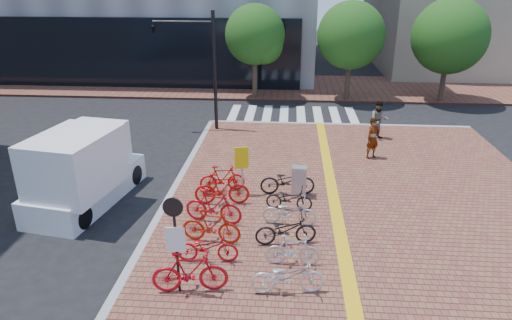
# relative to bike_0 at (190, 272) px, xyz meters

# --- Properties ---
(ground) EXTENTS (120.00, 120.00, 0.00)m
(ground) POSITION_rel_bike_0_xyz_m (2.08, 2.64, -0.73)
(ground) COLOR black
(ground) RESTS_ON ground
(kerb_north) EXTENTS (14.00, 0.25, 0.15)m
(kerb_north) POSITION_rel_bike_0_xyz_m (5.08, 14.64, -0.65)
(kerb_north) COLOR gray
(kerb_north) RESTS_ON ground
(far_sidewalk) EXTENTS (70.00, 8.00, 0.15)m
(far_sidewalk) POSITION_rel_bike_0_xyz_m (2.08, 23.64, -0.65)
(far_sidewalk) COLOR brown
(far_sidewalk) RESTS_ON ground
(crosswalk) EXTENTS (7.50, 4.00, 0.01)m
(crosswalk) POSITION_rel_bike_0_xyz_m (2.58, 16.64, -0.72)
(crosswalk) COLOR silver
(crosswalk) RESTS_ON ground
(street_trees) EXTENTS (16.20, 4.60, 6.35)m
(street_trees) POSITION_rel_bike_0_xyz_m (7.12, 20.10, 3.37)
(street_trees) COLOR #38281E
(street_trees) RESTS_ON far_sidewalk
(bike_0) EXTENTS (1.98, 0.81, 1.16)m
(bike_0) POSITION_rel_bike_0_xyz_m (0.00, 0.00, 0.00)
(bike_0) COLOR red
(bike_0) RESTS_ON sidewalk
(bike_1) EXTENTS (1.76, 0.68, 0.91)m
(bike_1) POSITION_rel_bike_0_xyz_m (0.20, 1.34, -0.12)
(bike_1) COLOR red
(bike_1) RESTS_ON sidewalk
(bike_2) EXTENTS (1.85, 0.71, 1.08)m
(bike_2) POSITION_rel_bike_0_xyz_m (0.15, 2.36, -0.04)
(bike_2) COLOR #B71F0D
(bike_2) RESTS_ON sidewalk
(bike_3) EXTENTS (1.98, 0.88, 1.15)m
(bike_3) POSITION_rel_bike_0_xyz_m (0.02, 3.52, -0.00)
(bike_3) COLOR red
(bike_3) RESTS_ON sidewalk
(bike_4) EXTENTS (1.97, 0.74, 1.16)m
(bike_4) POSITION_rel_bike_0_xyz_m (0.11, 4.84, -0.00)
(bike_4) COLOR red
(bike_4) RESTS_ON sidewalk
(bike_5) EXTENTS (1.74, 0.80, 1.01)m
(bike_5) POSITION_rel_bike_0_xyz_m (-0.03, 5.89, -0.07)
(bike_5) COLOR red
(bike_5) RESTS_ON sidewalk
(bike_6) EXTENTS (1.95, 0.89, 0.99)m
(bike_6) POSITION_rel_bike_0_xyz_m (2.46, 0.13, -0.08)
(bike_6) COLOR silver
(bike_6) RESTS_ON sidewalk
(bike_7) EXTENTS (1.55, 0.45, 0.93)m
(bike_7) POSITION_rel_bike_0_xyz_m (2.59, 1.36, -0.11)
(bike_7) COLOR silver
(bike_7) RESTS_ON sidewalk
(bike_8) EXTENTS (1.93, 0.96, 0.97)m
(bike_8) POSITION_rel_bike_0_xyz_m (2.38, 2.41, -0.10)
(bike_8) COLOR black
(bike_8) RESTS_ON sidewalk
(bike_9) EXTENTS (1.78, 0.69, 0.92)m
(bike_9) POSITION_rel_bike_0_xyz_m (2.48, 3.58, -0.12)
(bike_9) COLOR silver
(bike_9) RESTS_ON sidewalk
(bike_10) EXTENTS (1.63, 0.69, 0.84)m
(bike_10) POSITION_rel_bike_0_xyz_m (2.46, 4.60, -0.16)
(bike_10) COLOR black
(bike_10) RESTS_ON sidewalk
(bike_11) EXTENTS (2.05, 0.85, 1.05)m
(bike_11) POSITION_rel_bike_0_xyz_m (2.39, 5.81, -0.05)
(bike_11) COLOR black
(bike_11) RESTS_ON sidewalk
(pedestrian_a) EXTENTS (0.79, 0.71, 1.82)m
(pedestrian_a) POSITION_rel_bike_0_xyz_m (6.06, 9.71, 0.33)
(pedestrian_a) COLOR gray
(pedestrian_a) RESTS_ON sidewalk
(pedestrian_b) EXTENTS (0.98, 0.80, 1.89)m
(pedestrian_b) POSITION_rel_bike_0_xyz_m (6.76, 12.37, 0.37)
(pedestrian_b) COLOR #505765
(pedestrian_b) RESTS_ON sidewalk
(utility_box) EXTENTS (0.55, 0.41, 1.16)m
(utility_box) POSITION_rel_bike_0_xyz_m (2.80, 5.65, 0.00)
(utility_box) COLOR #AEAEB3
(utility_box) RESTS_ON sidewalk
(yellow_sign) EXTENTS (0.50, 0.18, 1.86)m
(yellow_sign) POSITION_rel_bike_0_xyz_m (0.74, 5.64, 0.71)
(yellow_sign) COLOR #B7B7BC
(yellow_sign) RESTS_ON sidewalk
(notice_sign) EXTENTS (0.50, 0.11, 2.68)m
(notice_sign) POSITION_rel_bike_0_xyz_m (-0.29, -0.04, 1.11)
(notice_sign) COLOR black
(notice_sign) RESTS_ON sidewalk
(traffic_light_pole) EXTENTS (3.20, 1.23, 5.96)m
(traffic_light_pole) POSITION_rel_bike_0_xyz_m (-2.80, 13.32, 3.53)
(traffic_light_pole) COLOR black
(traffic_light_pole) RESTS_ON sidewalk
(box_truck) EXTENTS (2.92, 5.21, 2.85)m
(box_truck) POSITION_rel_bike_0_xyz_m (-4.84, 4.89, 0.61)
(box_truck) COLOR white
(box_truck) RESTS_ON ground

